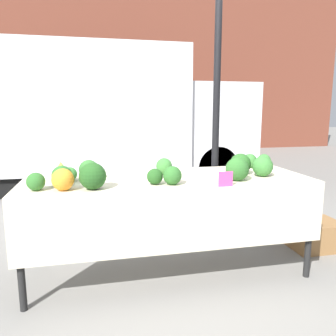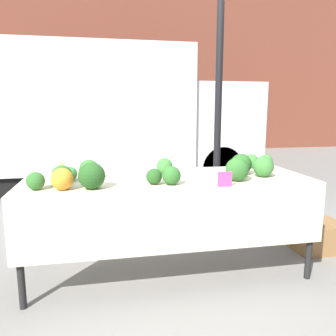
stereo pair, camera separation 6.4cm
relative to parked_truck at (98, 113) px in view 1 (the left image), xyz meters
The scene contains 22 objects.
ground_plane 3.90m from the parked_truck, 81.76° to the right, with size 40.00×40.00×0.00m, color gray.
building_facade 5.10m from the parked_truck, 83.85° to the left, with size 16.00×0.60×5.33m.
tent_pole 3.26m from the parked_truck, 69.16° to the right, with size 0.07×0.07×2.77m.
parked_truck is the anchor object (origin of this frame).
market_table 3.79m from the parked_truck, 81.91° to the right, with size 2.32×0.83×0.82m.
orange_cauliflower 3.95m from the parked_truck, 94.03° to the right, with size 0.15×0.15×0.15m.
romanesco_head 3.40m from the parked_truck, 95.84° to the right, with size 0.15×0.15×0.12m.
broccoli_head_0 3.73m from the parked_truck, 65.63° to the right, with size 0.13×0.13×0.13m.
broccoli_head_1 3.80m from the parked_truck, 94.47° to the right, with size 0.15×0.15×0.15m.
broccoli_head_2 3.95m from the parked_truck, 91.08° to the right, with size 0.19×0.19×0.19m.
broccoli_head_3 3.66m from the parked_truck, 67.41° to the right, with size 0.13×0.13×0.13m.
broccoli_head_4 3.60m from the parked_truck, 91.71° to the right, with size 0.16×0.16×0.16m.
broccoli_head_5 4.03m from the parked_truck, 75.05° to the right, with size 0.18×0.18×0.18m.
broccoli_head_6 4.00m from the parked_truck, 70.77° to the right, with size 0.17×0.17×0.17m.
broccoli_head_7 3.65m from the parked_truck, 94.00° to the right, with size 0.11×0.11×0.11m.
broccoli_head_8 3.93m from the parked_truck, 96.74° to the right, with size 0.13×0.13×0.13m.
broccoli_head_9 3.55m from the parked_truck, 81.32° to the right, with size 0.14×0.14×0.14m.
broccoli_head_10 3.91m from the parked_truck, 84.43° to the right, with size 0.12×0.12×0.12m.
broccoli_head_11 3.83m from the parked_truck, 72.11° to the right, with size 0.18×0.18×0.18m.
broccoli_head_12 3.96m from the parked_truck, 82.66° to the right, with size 0.14×0.14×0.14m.
price_sign 4.16m from the parked_truck, 77.88° to the right, with size 0.11×0.01×0.11m.
produce_crate 4.23m from the parked_truck, 59.51° to the right, with size 0.48×0.37×0.28m.
Camera 1 is at (-0.56, -2.58, 1.37)m, focal length 35.00 mm.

